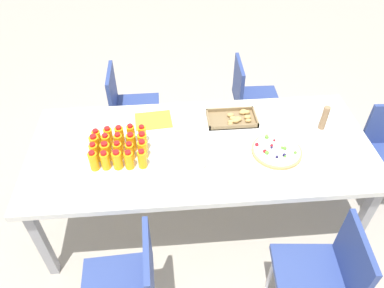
{
  "coord_description": "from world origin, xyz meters",
  "views": [
    {
      "loc": [
        -0.21,
        -1.76,
        2.39
      ],
      "look_at": [
        -0.06,
        -0.0,
        0.76
      ],
      "focal_mm": 33.85,
      "sensor_mm": 36.0,
      "label": 1
    }
  ],
  "objects_px": {
    "juice_bottle_14": "(143,142)",
    "juice_bottle_2": "(117,160)",
    "juice_bottle_16": "(109,136)",
    "fruit_pizza": "(276,151)",
    "juice_bottle_5": "(94,153)",
    "chair_near_left": "(129,284)",
    "plate_stack": "(191,161)",
    "juice_bottle_7": "(118,151)",
    "chair_near_right": "(325,273)",
    "juice_bottle_11": "(107,144)",
    "juice_bottle_4": "(142,159)",
    "juice_bottle_10": "(95,145)",
    "juice_bottle_12": "(119,143)",
    "paper_folder": "(153,120)",
    "juice_bottle_18": "(131,134)",
    "juice_bottle_3": "(129,160)",
    "cardboard_tube": "(324,118)",
    "chair_far_right": "(250,96)",
    "juice_bottle_0": "(94,161)",
    "juice_bottle_8": "(130,151)",
    "chair_far_left": "(128,104)",
    "juice_bottle_1": "(105,160)",
    "juice_bottle_9": "(143,150)",
    "juice_bottle_13": "(131,142)",
    "juice_bottle_15": "(97,138)",
    "party_table": "(201,152)",
    "juice_bottle_6": "(106,152)",
    "snack_tray": "(234,118)",
    "juice_bottle_17": "(120,136)",
    "napkin_stack": "(315,112)"
  },
  "relations": [
    {
      "from": "chair_far_right",
      "to": "juice_bottle_6",
      "type": "distance_m",
      "value": 1.52
    },
    {
      "from": "juice_bottle_1",
      "to": "juice_bottle_10",
      "type": "height_order",
      "value": "juice_bottle_10"
    },
    {
      "from": "juice_bottle_8",
      "to": "juice_bottle_16",
      "type": "bearing_deg",
      "value": 133.71
    },
    {
      "from": "chair_near_left",
      "to": "juice_bottle_11",
      "type": "height_order",
      "value": "juice_bottle_11"
    },
    {
      "from": "juice_bottle_11",
      "to": "cardboard_tube",
      "type": "relative_size",
      "value": 0.83
    },
    {
      "from": "cardboard_tube",
      "to": "juice_bottle_16",
      "type": "bearing_deg",
      "value": -178.54
    },
    {
      "from": "juice_bottle_12",
      "to": "juice_bottle_18",
      "type": "bearing_deg",
      "value": 46.36
    },
    {
      "from": "cardboard_tube",
      "to": "juice_bottle_18",
      "type": "bearing_deg",
      "value": -178.35
    },
    {
      "from": "juice_bottle_2",
      "to": "juice_bottle_14",
      "type": "relative_size",
      "value": 0.95
    },
    {
      "from": "juice_bottle_8",
      "to": "juice_bottle_15",
      "type": "relative_size",
      "value": 1.0
    },
    {
      "from": "juice_bottle_16",
      "to": "fruit_pizza",
      "type": "height_order",
      "value": "juice_bottle_16"
    },
    {
      "from": "chair_far_left",
      "to": "juice_bottle_0",
      "type": "distance_m",
      "value": 1.04
    },
    {
      "from": "juice_bottle_9",
      "to": "juice_bottle_13",
      "type": "distance_m",
      "value": 0.11
    },
    {
      "from": "juice_bottle_12",
      "to": "juice_bottle_14",
      "type": "xyz_separation_m",
      "value": [
        0.15,
        -0.0,
        -0.0
      ]
    },
    {
      "from": "chair_near_right",
      "to": "juice_bottle_11",
      "type": "bearing_deg",
      "value": 61.11
    },
    {
      "from": "juice_bottle_5",
      "to": "fruit_pizza",
      "type": "bearing_deg",
      "value": -1.0
    },
    {
      "from": "chair_near_left",
      "to": "napkin_stack",
      "type": "bearing_deg",
      "value": -53.22
    },
    {
      "from": "juice_bottle_18",
      "to": "juice_bottle_3",
      "type": "bearing_deg",
      "value": -91.21
    },
    {
      "from": "juice_bottle_1",
      "to": "juice_bottle_18",
      "type": "distance_m",
      "value": 0.27
    },
    {
      "from": "plate_stack",
      "to": "juice_bottle_7",
      "type": "bearing_deg",
      "value": 170.62
    },
    {
      "from": "juice_bottle_1",
      "to": "fruit_pizza",
      "type": "bearing_deg",
      "value": 2.53
    },
    {
      "from": "snack_tray",
      "to": "juice_bottle_0",
      "type": "bearing_deg",
      "value": -156.82
    },
    {
      "from": "juice_bottle_4",
      "to": "snack_tray",
      "type": "xyz_separation_m",
      "value": [
        0.65,
        0.41,
        -0.05
      ]
    },
    {
      "from": "juice_bottle_4",
      "to": "juice_bottle_12",
      "type": "distance_m",
      "value": 0.22
    },
    {
      "from": "juice_bottle_14",
      "to": "juice_bottle_2",
      "type": "bearing_deg",
      "value": -136.29
    },
    {
      "from": "juice_bottle_3",
      "to": "juice_bottle_14",
      "type": "bearing_deg",
      "value": 61.74
    },
    {
      "from": "paper_folder",
      "to": "chair_far_left",
      "type": "bearing_deg",
      "value": 113.59
    },
    {
      "from": "chair_far_right",
      "to": "juice_bottle_0",
      "type": "xyz_separation_m",
      "value": [
        -1.21,
        -1.02,
        0.3
      ]
    },
    {
      "from": "juice_bottle_14",
      "to": "fruit_pizza",
      "type": "height_order",
      "value": "juice_bottle_14"
    },
    {
      "from": "party_table",
      "to": "juice_bottle_9",
      "type": "relative_size",
      "value": 16.15
    },
    {
      "from": "snack_tray",
      "to": "chair_near_left",
      "type": "bearing_deg",
      "value": -124.77
    },
    {
      "from": "juice_bottle_18",
      "to": "paper_folder",
      "type": "height_order",
      "value": "juice_bottle_18"
    },
    {
      "from": "chair_near_left",
      "to": "juice_bottle_18",
      "type": "distance_m",
      "value": 0.93
    },
    {
      "from": "juice_bottle_16",
      "to": "juice_bottle_12",
      "type": "bearing_deg",
      "value": -47.43
    },
    {
      "from": "juice_bottle_2",
      "to": "juice_bottle_17",
      "type": "relative_size",
      "value": 0.93
    },
    {
      "from": "juice_bottle_4",
      "to": "juice_bottle_10",
      "type": "xyz_separation_m",
      "value": [
        -0.3,
        0.15,
        0.01
      ]
    },
    {
      "from": "chair_near_left",
      "to": "juice_bottle_14",
      "type": "bearing_deg",
      "value": -8.4
    },
    {
      "from": "juice_bottle_8",
      "to": "juice_bottle_18",
      "type": "bearing_deg",
      "value": 89.06
    },
    {
      "from": "chair_near_left",
      "to": "cardboard_tube",
      "type": "relative_size",
      "value": 4.59
    },
    {
      "from": "juice_bottle_6",
      "to": "juice_bottle_1",
      "type": "bearing_deg",
      "value": -88.71
    },
    {
      "from": "party_table",
      "to": "juice_bottle_10",
      "type": "xyz_separation_m",
      "value": [
        -0.69,
        -0.01,
        0.13
      ]
    },
    {
      "from": "chair_near_left",
      "to": "juice_bottle_2",
      "type": "relative_size",
      "value": 6.06
    },
    {
      "from": "juice_bottle_2",
      "to": "juice_bottle_18",
      "type": "relative_size",
      "value": 0.91
    },
    {
      "from": "juice_bottle_6",
      "to": "juice_bottle_13",
      "type": "distance_m",
      "value": 0.17
    },
    {
      "from": "juice_bottle_0",
      "to": "juice_bottle_4",
      "type": "bearing_deg",
      "value": -0.99
    },
    {
      "from": "chair_near_right",
      "to": "snack_tray",
      "type": "distance_m",
      "value": 1.16
    },
    {
      "from": "fruit_pizza",
      "to": "paper_folder",
      "type": "distance_m",
      "value": 0.89
    },
    {
      "from": "juice_bottle_11",
      "to": "chair_far_left",
      "type": "bearing_deg",
      "value": 85.9
    },
    {
      "from": "chair_near_right",
      "to": "juice_bottle_0",
      "type": "relative_size",
      "value": 5.81
    },
    {
      "from": "juice_bottle_12",
      "to": "juice_bottle_15",
      "type": "xyz_separation_m",
      "value": [
        -0.15,
        0.07,
        -0.01
      ]
    }
  ]
}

